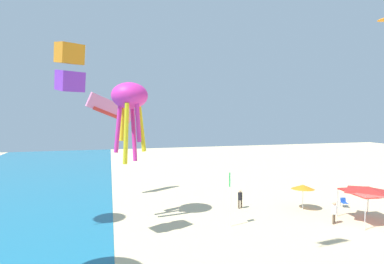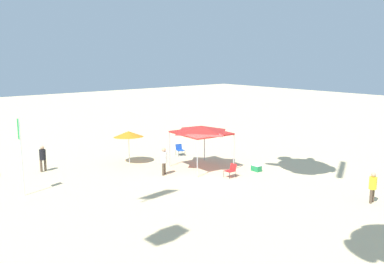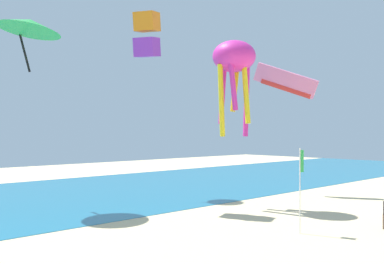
{
  "view_description": "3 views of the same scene",
  "coord_description": "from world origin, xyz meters",
  "px_view_note": "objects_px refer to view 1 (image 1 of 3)",
  "views": [
    {
      "loc": [
        -18.06,
        18.71,
        8.51
      ],
      "look_at": [
        -0.74,
        14.05,
        7.51
      ],
      "focal_mm": 28.71,
      "sensor_mm": 36.0,
      "label": 1
    },
    {
      "loc": [
        -19.0,
        17.06,
        7.38
      ],
      "look_at": [
        0.39,
        0.76,
        2.78
      ],
      "focal_mm": 39.99,
      "sensor_mm": 36.0,
      "label": 2
    },
    {
      "loc": [
        -15.25,
        -2.02,
        5.01
      ],
      "look_at": [
        -0.74,
        13.28,
        5.0
      ],
      "focal_mm": 40.88,
      "sensor_mm": 36.0,
      "label": 3
    }
  ],
  "objects_px": {
    "kite_parafoil_pink": "(111,109)",
    "folding_chair_left_of_tent": "(344,202)",
    "person_beachcomber": "(240,197)",
    "kite_octopus_magenta": "(130,100)",
    "banner_flag": "(230,194)",
    "person_kite_handler": "(334,211)",
    "kite_box_orange": "(70,67)",
    "beach_umbrella": "(303,187)",
    "canopy_tent": "(367,190)"
  },
  "relations": [
    {
      "from": "kite_parafoil_pink",
      "to": "folding_chair_left_of_tent",
      "type": "bearing_deg",
      "value": -51.7
    },
    {
      "from": "person_beachcomber",
      "to": "kite_octopus_magenta",
      "type": "xyz_separation_m",
      "value": [
        -0.62,
        9.84,
        8.7
      ]
    },
    {
      "from": "banner_flag",
      "to": "person_kite_handler",
      "type": "xyz_separation_m",
      "value": [
        -1.61,
        -8.06,
        -1.51
      ]
    },
    {
      "from": "folding_chair_left_of_tent",
      "to": "kite_parafoil_pink",
      "type": "xyz_separation_m",
      "value": [
        9.42,
        20.71,
        8.69
      ]
    },
    {
      "from": "banner_flag",
      "to": "kite_octopus_magenta",
      "type": "bearing_deg",
      "value": 65.12
    },
    {
      "from": "kite_parafoil_pink",
      "to": "kite_box_orange",
      "type": "bearing_deg",
      "value": -128.99
    },
    {
      "from": "person_beachcomber",
      "to": "beach_umbrella",
      "type": "bearing_deg",
      "value": 147.17
    },
    {
      "from": "canopy_tent",
      "to": "banner_flag",
      "type": "distance_m",
      "value": 11.05
    },
    {
      "from": "banner_flag",
      "to": "person_beachcomber",
      "type": "xyz_separation_m",
      "value": [
        3.98,
        -2.59,
        -1.53
      ]
    },
    {
      "from": "banner_flag",
      "to": "beach_umbrella",
      "type": "bearing_deg",
      "value": -74.23
    },
    {
      "from": "canopy_tent",
      "to": "kite_box_orange",
      "type": "relative_size",
      "value": 1.1
    },
    {
      "from": "folding_chair_left_of_tent",
      "to": "person_kite_handler",
      "type": "relative_size",
      "value": 0.48
    },
    {
      "from": "folding_chair_left_of_tent",
      "to": "person_beachcomber",
      "type": "relative_size",
      "value": 0.48
    },
    {
      "from": "person_beachcomber",
      "to": "kite_box_orange",
      "type": "distance_m",
      "value": 17.97
    },
    {
      "from": "folding_chair_left_of_tent",
      "to": "person_kite_handler",
      "type": "xyz_separation_m",
      "value": [
        -3.49,
        4.03,
        0.53
      ]
    },
    {
      "from": "folding_chair_left_of_tent",
      "to": "kite_box_orange",
      "type": "height_order",
      "value": "kite_box_orange"
    },
    {
      "from": "folding_chair_left_of_tent",
      "to": "kite_parafoil_pink",
      "type": "distance_m",
      "value": 24.35
    },
    {
      "from": "banner_flag",
      "to": "kite_parafoil_pink",
      "type": "xyz_separation_m",
      "value": [
        11.3,
        8.62,
        6.64
      ]
    },
    {
      "from": "person_kite_handler",
      "to": "kite_parafoil_pink",
      "type": "distance_m",
      "value": 22.62
    },
    {
      "from": "beach_umbrella",
      "to": "folding_chair_left_of_tent",
      "type": "distance_m",
      "value": 4.47
    },
    {
      "from": "person_kite_handler",
      "to": "beach_umbrella",
      "type": "bearing_deg",
      "value": 53.57
    },
    {
      "from": "folding_chair_left_of_tent",
      "to": "kite_box_orange",
      "type": "relative_size",
      "value": 0.26
    },
    {
      "from": "kite_octopus_magenta",
      "to": "canopy_tent",
      "type": "bearing_deg",
      "value": 36.04
    },
    {
      "from": "person_kite_handler",
      "to": "kite_box_orange",
      "type": "relative_size",
      "value": 0.55
    },
    {
      "from": "banner_flag",
      "to": "kite_box_orange",
      "type": "relative_size",
      "value": 1.35
    },
    {
      "from": "folding_chair_left_of_tent",
      "to": "kite_octopus_magenta",
      "type": "height_order",
      "value": "kite_octopus_magenta"
    },
    {
      "from": "canopy_tent",
      "to": "kite_box_orange",
      "type": "xyz_separation_m",
      "value": [
        0.99,
        22.05,
        8.91
      ]
    },
    {
      "from": "folding_chair_left_of_tent",
      "to": "person_beachcomber",
      "type": "xyz_separation_m",
      "value": [
        2.09,
        9.49,
        0.52
      ]
    },
    {
      "from": "canopy_tent",
      "to": "person_kite_handler",
      "type": "relative_size",
      "value": 2.0
    },
    {
      "from": "person_kite_handler",
      "to": "kite_octopus_magenta",
      "type": "height_order",
      "value": "kite_octopus_magenta"
    },
    {
      "from": "banner_flag",
      "to": "kite_parafoil_pink",
      "type": "height_order",
      "value": "kite_parafoil_pink"
    },
    {
      "from": "canopy_tent",
      "to": "beach_umbrella",
      "type": "bearing_deg",
      "value": 35.61
    },
    {
      "from": "person_kite_handler",
      "to": "person_beachcomber",
      "type": "bearing_deg",
      "value": 95.84
    },
    {
      "from": "canopy_tent",
      "to": "kite_octopus_magenta",
      "type": "relative_size",
      "value": 0.54
    },
    {
      "from": "beach_umbrella",
      "to": "kite_octopus_magenta",
      "type": "distance_m",
      "value": 17.02
    },
    {
      "from": "beach_umbrella",
      "to": "banner_flag",
      "type": "height_order",
      "value": "banner_flag"
    },
    {
      "from": "kite_parafoil_pink",
      "to": "kite_octopus_magenta",
      "type": "relative_size",
      "value": 0.78
    },
    {
      "from": "kite_parafoil_pink",
      "to": "kite_box_orange",
      "type": "height_order",
      "value": "kite_box_orange"
    },
    {
      "from": "folding_chair_left_of_tent",
      "to": "kite_parafoil_pink",
      "type": "height_order",
      "value": "kite_parafoil_pink"
    },
    {
      "from": "beach_umbrella",
      "to": "person_kite_handler",
      "type": "distance_m",
      "value": 3.99
    },
    {
      "from": "canopy_tent",
      "to": "kite_octopus_magenta",
      "type": "height_order",
      "value": "kite_octopus_magenta"
    },
    {
      "from": "banner_flag",
      "to": "kite_box_orange",
      "type": "xyz_separation_m",
      "value": [
        -0.91,
        11.16,
        8.95
      ]
    },
    {
      "from": "person_beachcomber",
      "to": "kite_parafoil_pink",
      "type": "bearing_deg",
      "value": -47.87
    },
    {
      "from": "canopy_tent",
      "to": "beach_umbrella",
      "type": "relative_size",
      "value": 1.48
    },
    {
      "from": "canopy_tent",
      "to": "banner_flag",
      "type": "height_order",
      "value": "banner_flag"
    },
    {
      "from": "banner_flag",
      "to": "kite_box_orange",
      "type": "bearing_deg",
      "value": 94.67
    },
    {
      "from": "beach_umbrella",
      "to": "kite_octopus_magenta",
      "type": "bearing_deg",
      "value": 85.76
    },
    {
      "from": "person_beachcomber",
      "to": "canopy_tent",
      "type": "bearing_deg",
      "value": 129.92
    },
    {
      "from": "folding_chair_left_of_tent",
      "to": "banner_flag",
      "type": "height_order",
      "value": "banner_flag"
    },
    {
      "from": "beach_umbrella",
      "to": "person_kite_handler",
      "type": "bearing_deg",
      "value": -177.9
    }
  ]
}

